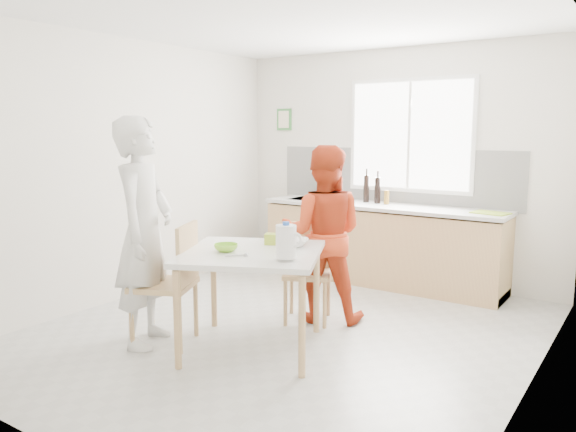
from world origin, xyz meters
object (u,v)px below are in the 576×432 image
chair_left (172,279)px  milk_jug (286,241)px  person_red (323,234)px  dining_table (252,261)px  bowl_white (294,242)px  wine_bottle_b (378,190)px  wine_bottle_a (366,189)px  bowl_green (226,248)px  chair_far (309,267)px  person_white (144,232)px

chair_left → milk_jug: size_ratio=3.79×
person_red → dining_table: bearing=59.7°
chair_left → person_red: person_red is taller
dining_table → bowl_white: bearing=64.5°
wine_bottle_b → milk_jug: bearing=-79.3°
dining_table → wine_bottle_a: wine_bottle_a is taller
person_red → wine_bottle_a: 1.62m
bowl_white → wine_bottle_a: bearing=100.6°
bowl_green → wine_bottle_b: 2.63m
chair_left → chair_far: 1.31m
person_white → bowl_white: 1.23m
wine_bottle_a → bowl_green: bearing=-88.3°
chair_far → wine_bottle_a: bearing=72.8°
milk_jug → wine_bottle_a: bearing=79.1°
person_red → bowl_white: size_ratio=6.89×
person_red → bowl_green: size_ratio=8.62×
dining_table → chair_left: chair_left is taller
wine_bottle_a → chair_far: bearing=-82.5°
wine_bottle_b → person_white: bearing=-104.4°
bowl_white → person_red: bearing=97.2°
dining_table → wine_bottle_a: (-0.24, 2.52, 0.35)m
person_red → person_white: bearing=30.8°
chair_left → milk_jug: milk_jug is taller
bowl_white → milk_jug: size_ratio=0.88×
dining_table → chair_left: (-0.61, -0.28, -0.17)m
dining_table → chair_left: 0.69m
person_white → milk_jug: 1.26m
chair_left → bowl_white: bearing=104.4°
bowl_white → wine_bottle_b: wine_bottle_b is taller
bowl_green → wine_bottle_b: bearing=88.3°
bowl_green → milk_jug: milk_jug is taller
wine_bottle_a → wine_bottle_b: wine_bottle_a is taller
bowl_green → chair_left: bearing=-161.3°
person_white → milk_jug: person_white is taller
dining_table → bowl_green: bowl_green is taller
person_red → bowl_green: person_red is taller
person_white → wine_bottle_b: size_ratio=6.27×
milk_jug → wine_bottle_b: size_ratio=0.89×
chair_left → wine_bottle_b: size_ratio=3.39×
bowl_green → wine_bottle_b: wine_bottle_b is taller
milk_jug → chair_left: bearing=164.2°
milk_jug → wine_bottle_a: size_ratio=0.84×
person_red → bowl_white: person_red is taller
dining_table → bowl_white: size_ratio=5.93×
person_white → wine_bottle_b: (0.74, 2.87, 0.13)m
chair_far → milk_jug: size_ratio=3.38×
bowl_white → wine_bottle_b: size_ratio=0.79×
dining_table → bowl_green: (-0.16, -0.13, 0.11)m
person_red → milk_jug: 1.13m
chair_far → dining_table: bearing=-113.2°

